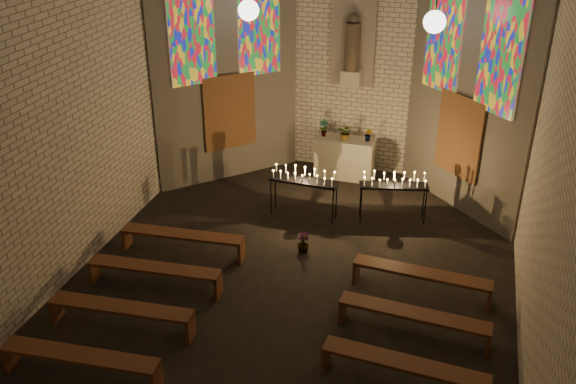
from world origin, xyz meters
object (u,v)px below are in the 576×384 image
object	(u,v)px
votive_stand_right	(394,183)
votive_stand_left	(304,178)
altar	(345,158)
aisle_flower_pot	(303,243)

from	to	relation	value
votive_stand_right	votive_stand_left	bearing A→B (deg)	177.90
votive_stand_left	altar	bearing A→B (deg)	81.27
altar	aisle_flower_pot	bearing A→B (deg)	-90.95
votive_stand_left	votive_stand_right	xyz separation A→B (m)	(1.88, 0.37, -0.03)
altar	votive_stand_left	distance (m)	2.31
aisle_flower_pot	votive_stand_left	xyz separation A→B (m)	(-0.38, 1.40, 0.73)
altar	aisle_flower_pot	size ratio (longest dim) A/B	3.37
votive_stand_right	altar	bearing A→B (deg)	114.73
altar	votive_stand_right	size ratio (longest dim) A/B	0.94
votive_stand_left	votive_stand_right	bearing A→B (deg)	13.62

